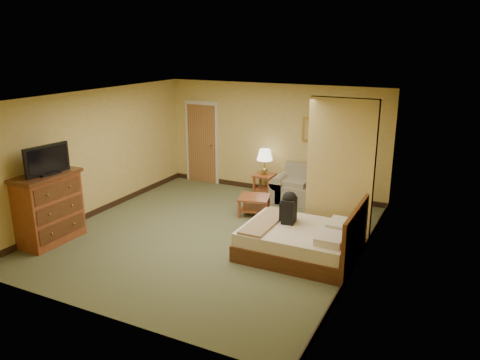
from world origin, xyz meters
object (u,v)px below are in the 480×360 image
Objects in this scene: coffee_table at (254,202)px; bed at (302,241)px; loveseat at (310,192)px; dresser at (49,208)px.

bed is (1.56, -1.46, -0.01)m from coffee_table.
loveseat is at bearing 56.06° from coffee_table.
bed reaches higher than coffee_table.
dresser is at bearing -133.42° from coffee_table.
dresser is 4.55m from bed.
dresser reaches higher than loveseat.
coffee_table is 4.01m from dresser.
dresser reaches higher than coffee_table.
loveseat is at bearing 49.12° from dresser.
loveseat is 2.21× the size of coffee_table.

